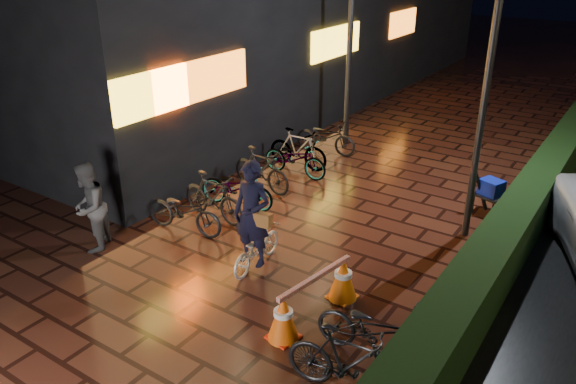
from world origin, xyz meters
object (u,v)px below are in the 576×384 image
Objects in this scene: traffic_barrier at (315,296)px; cart_assembly at (490,189)px; bystander_person at (89,207)px; cyclist at (254,230)px.

cart_assembly is at bearing 76.87° from traffic_barrier.
cart_assembly is at bearing 103.78° from bystander_person.
bystander_person reaches higher than cart_assembly.
cyclist is at bearing 80.86° from bystander_person.
traffic_barrier is 5.30m from cart_assembly.
bystander_person is 1.51× the size of cart_assembly.
bystander_person is at bearing -173.63° from traffic_barrier.
cart_assembly is (1.20, 5.15, 0.21)m from traffic_barrier.
cyclist reaches higher than traffic_barrier.
traffic_barrier is (1.65, -0.64, -0.38)m from cyclist.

